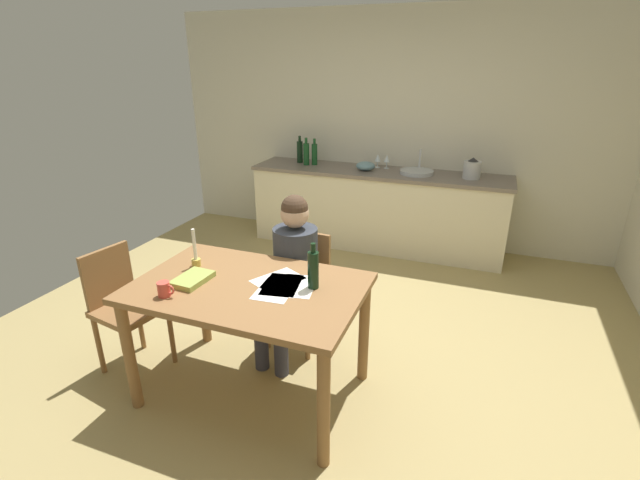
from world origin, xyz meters
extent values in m
cube|color=tan|center=(0.00, 0.00, -0.02)|extent=(5.20, 5.20, 0.04)
cube|color=beige|center=(0.00, 2.60, 1.30)|extent=(5.20, 0.12, 2.60)
cube|color=beige|center=(0.00, 2.24, 0.43)|extent=(2.83, 0.60, 0.86)
cube|color=#72665B|center=(0.00, 2.24, 0.88)|extent=(2.87, 0.64, 0.04)
cube|color=olive|center=(-0.12, -0.53, 0.77)|extent=(1.39, 0.89, 0.04)
cylinder|color=olive|center=(-0.75, -0.91, 0.38)|extent=(0.07, 0.07, 0.75)
cylinder|color=olive|center=(0.52, -0.91, 0.38)|extent=(0.07, 0.07, 0.75)
cylinder|color=olive|center=(-0.75, -0.14, 0.38)|extent=(0.07, 0.07, 0.75)
cylinder|color=olive|center=(0.52, -0.14, 0.38)|extent=(0.07, 0.07, 0.75)
cube|color=olive|center=(-0.07, 0.10, 0.44)|extent=(0.43, 0.43, 0.04)
cube|color=olive|center=(-0.05, 0.29, 0.65)|extent=(0.36, 0.06, 0.40)
cylinder|color=olive|center=(-0.25, -0.05, 0.22)|extent=(0.04, 0.04, 0.43)
cylinder|color=olive|center=(0.09, -0.08, 0.22)|extent=(0.04, 0.04, 0.43)
cylinder|color=olive|center=(-0.22, 0.28, 0.22)|extent=(0.04, 0.04, 0.43)
cylinder|color=olive|center=(0.12, 0.26, 0.22)|extent=(0.04, 0.04, 0.43)
cylinder|color=#333842|center=(-0.07, 0.08, 0.70)|extent=(0.35, 0.35, 0.50)
sphere|color=#D8AD8C|center=(-0.07, 0.08, 1.06)|extent=(0.20, 0.20, 0.20)
sphere|color=#473323|center=(-0.07, 0.08, 1.10)|extent=(0.19, 0.19, 0.19)
cylinder|color=#383847|center=(-0.16, -0.10, 0.45)|extent=(0.16, 0.39, 0.13)
cylinder|color=#383847|center=(-0.18, -0.29, 0.23)|extent=(0.10, 0.10, 0.45)
cylinder|color=#383847|center=(0.00, -0.12, 0.45)|extent=(0.16, 0.39, 0.13)
cylinder|color=#383847|center=(-0.02, -0.30, 0.23)|extent=(0.10, 0.10, 0.45)
cube|color=olive|center=(-1.01, -0.60, 0.47)|extent=(0.46, 0.46, 0.04)
cube|color=olive|center=(-1.19, -0.57, 0.68)|extent=(0.09, 0.36, 0.40)
cylinder|color=olive|center=(-0.87, -0.79, 0.23)|extent=(0.04, 0.04, 0.46)
cylinder|color=olive|center=(-0.81, -0.46, 0.23)|extent=(0.04, 0.04, 0.46)
cylinder|color=olive|center=(-1.21, -0.74, 0.23)|extent=(0.04, 0.04, 0.46)
cylinder|color=olive|center=(-1.15, -0.40, 0.23)|extent=(0.04, 0.04, 0.46)
cylinder|color=#D84C3F|center=(-0.50, -0.82, 0.84)|extent=(0.07, 0.07, 0.09)
torus|color=#D84C3F|center=(-0.45, -0.82, 0.84)|extent=(0.06, 0.01, 0.06)
cylinder|color=gold|center=(-0.57, -0.41, 0.82)|extent=(0.06, 0.06, 0.05)
cylinder|color=white|center=(-0.57, -0.41, 0.95)|extent=(0.02, 0.02, 0.21)
cube|color=#99AB4D|center=(-0.45, -0.61, 0.81)|extent=(0.18, 0.26, 0.03)
cube|color=white|center=(0.17, -0.43, 0.79)|extent=(0.26, 0.33, 0.00)
cube|color=white|center=(0.02, -0.40, 0.79)|extent=(0.32, 0.36, 0.00)
cube|color=white|center=(0.08, -0.45, 0.79)|extent=(0.26, 0.33, 0.00)
cube|color=white|center=(0.07, -0.52, 0.79)|extent=(0.23, 0.31, 0.00)
cylinder|color=black|center=(0.27, -0.41, 0.91)|extent=(0.07, 0.07, 0.23)
cylinder|color=black|center=(0.27, -0.41, 1.05)|extent=(0.03, 0.03, 0.06)
cylinder|color=#B2B7BC|center=(0.43, 2.24, 0.92)|extent=(0.36, 0.36, 0.04)
cylinder|color=silver|center=(0.43, 2.40, 1.02)|extent=(0.02, 0.02, 0.24)
cylinder|color=black|center=(-0.99, 2.33, 1.03)|extent=(0.07, 0.07, 0.25)
cylinder|color=black|center=(-0.99, 2.33, 1.18)|extent=(0.03, 0.03, 0.06)
cylinder|color=#194C23|center=(-0.87, 2.23, 1.03)|extent=(0.07, 0.07, 0.25)
cylinder|color=#194C23|center=(-0.87, 2.23, 1.18)|extent=(0.03, 0.03, 0.06)
cylinder|color=#194C23|center=(-0.78, 2.27, 1.02)|extent=(0.07, 0.07, 0.24)
cylinder|color=#194C23|center=(-0.78, 2.27, 1.17)|extent=(0.03, 0.03, 0.06)
ellipsoid|color=#668C99|center=(-0.14, 2.21, 0.95)|extent=(0.21, 0.21, 0.10)
cylinder|color=#B7BABF|center=(0.99, 2.24, 0.99)|extent=(0.18, 0.18, 0.18)
cone|color=#262628|center=(0.99, 2.24, 1.10)|extent=(0.11, 0.11, 0.04)
cylinder|color=silver|center=(0.06, 2.39, 0.90)|extent=(0.06, 0.06, 0.00)
cylinder|color=silver|center=(0.06, 2.39, 0.94)|extent=(0.01, 0.01, 0.07)
cone|color=silver|center=(0.06, 2.39, 1.01)|extent=(0.07, 0.07, 0.08)
cylinder|color=silver|center=(-0.05, 2.39, 0.90)|extent=(0.06, 0.06, 0.00)
cylinder|color=silver|center=(-0.05, 2.39, 0.94)|extent=(0.01, 0.01, 0.07)
cone|color=silver|center=(-0.05, 2.39, 1.01)|extent=(0.07, 0.07, 0.08)
camera|label=1|loc=(1.15, -2.64, 2.06)|focal=25.31mm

